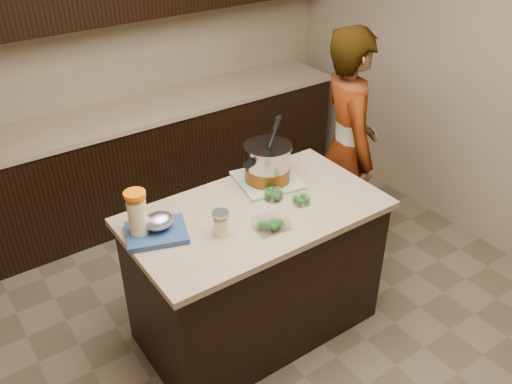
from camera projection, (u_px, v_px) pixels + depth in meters
ground_plane at (256, 325)px, 3.52m from camera, size 4.00×4.00×0.00m
room_shell at (256, 70)px, 2.61m from camera, size 4.04×4.04×2.72m
back_cabinets at (129, 104)px, 4.23m from camera, size 3.60×0.63×2.33m
island at (256, 271)px, 3.28m from camera, size 1.46×0.81×0.90m
dish_towel at (267, 180)px, 3.30m from camera, size 0.42×0.42×0.02m
stock_pot at (268, 165)px, 3.24m from camera, size 0.40×0.35×0.41m
lemonade_pitcher at (138, 217)px, 2.76m from camera, size 0.11×0.11×0.27m
mason_jar at (221, 224)px, 2.81m from camera, size 0.09×0.09×0.15m
broccoli_tub_left at (273, 195)px, 3.13m from camera, size 0.14×0.14×0.05m
broccoli_tub_right at (301, 200)px, 3.08m from camera, size 0.13×0.13×0.05m
broccoli_tub_rect at (271, 224)px, 2.87m from camera, size 0.18×0.14×0.06m
blue_tray at (157, 228)px, 2.82m from camera, size 0.38×0.34×0.12m
person at (347, 150)px, 3.75m from camera, size 0.63×0.74×1.72m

